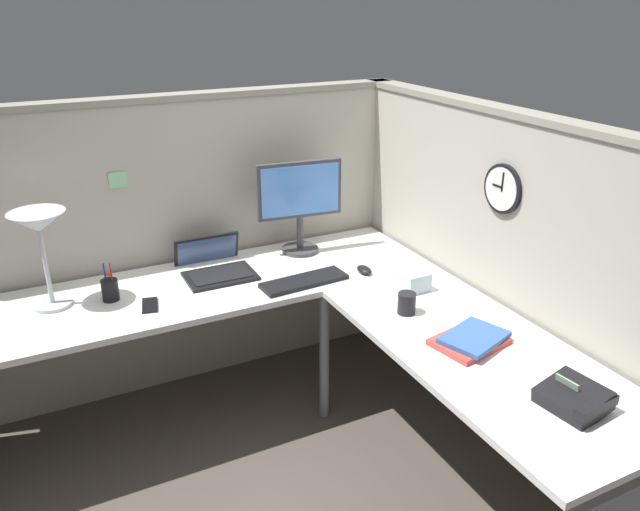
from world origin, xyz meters
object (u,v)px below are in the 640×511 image
pen_cup (110,289)px  tissue_box (414,281)px  laptop (214,266)px  computer_mouse (364,270)px  keyboard (304,281)px  book_stack (471,340)px  desk_lamp_dome (39,230)px  coffee_mug (407,303)px  monitor (300,200)px  office_phone (575,399)px  cell_phone (150,305)px  wall_clock (503,189)px

pen_cup → tissue_box: (1.31, -0.53, -0.01)m
laptop → computer_mouse: size_ratio=3.69×
keyboard → book_stack: book_stack is taller
keyboard → book_stack: 0.89m
desk_lamp_dome → book_stack: 1.87m
laptop → coffee_mug: size_ratio=3.99×
monitor → computer_mouse: monitor is taller
office_phone → coffee_mug: 0.84m
office_phone → laptop: bearing=114.0°
computer_mouse → tissue_box: 0.29m
office_phone → cell_phone: bearing=128.6°
laptop → pen_cup: 0.54m
computer_mouse → wall_clock: (0.39, -0.49, 0.50)m
coffee_mug → keyboard: bearing=119.5°
book_stack → computer_mouse: bearing=92.2°
laptop → coffee_mug: 1.03m
monitor → keyboard: size_ratio=1.16×
monitor → book_stack: monitor is taller
monitor → coffee_mug: monitor is taller
pen_cup → coffee_mug: size_ratio=1.88×
office_phone → pen_cup: bearing=129.2°
desk_lamp_dome → wall_clock: (1.83, -0.81, 0.16)m
pen_cup → cell_phone: size_ratio=1.25×
tissue_box → desk_lamp_dome: bearing=159.1°
cell_phone → office_phone: 1.79m
pen_cup → tissue_box: bearing=-22.2°
tissue_box → keyboard: bearing=146.0°
monitor → wall_clock: (0.56, -0.90, 0.23)m
pen_cup → book_stack: size_ratio=0.55×
book_stack → coffee_mug: coffee_mug is taller
computer_mouse → wall_clock: bearing=-51.3°
pen_cup → wall_clock: bearing=-25.4°
desk_lamp_dome → wall_clock: 2.01m
cell_phone → book_stack: 1.41m
monitor → tissue_box: size_ratio=4.17×
desk_lamp_dome → laptop: bearing=3.4°
computer_mouse → book_stack: bearing=-87.8°
monitor → pen_cup: size_ratio=2.78×
desk_lamp_dome → coffee_mug: size_ratio=4.64×
laptop → cell_phone: laptop is taller
pen_cup → cell_phone: 0.21m
keyboard → cell_phone: 0.73m
keyboard → coffee_mug: size_ratio=4.48×
keyboard → monitor: bearing=63.8°
desk_lamp_dome → tissue_box: size_ratio=3.71×
pen_cup → computer_mouse: bearing=-12.4°
monitor → keyboard: 0.50m
laptop → book_stack: laptop is taller
laptop → desk_lamp_dome: bearing=-176.6°
wall_clock → tissue_box: bearing=141.5°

